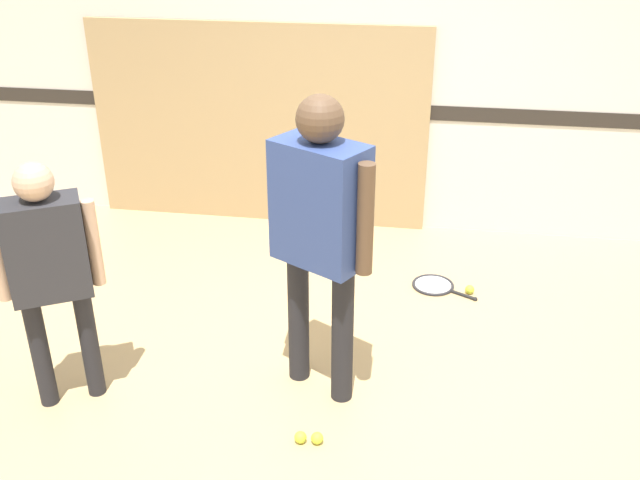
{
  "coord_description": "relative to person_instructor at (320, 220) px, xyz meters",
  "views": [
    {
      "loc": [
        0.41,
        -3.51,
        2.66
      ],
      "look_at": [
        -0.12,
        -0.15,
        0.97
      ],
      "focal_mm": 40.0,
      "sensor_mm": 36.0,
      "label": 1
    }
  ],
  "objects": [
    {
      "name": "ground_plane",
      "position": [
        0.12,
        0.15,
        -1.09
      ],
      "size": [
        16.0,
        16.0,
        0.0
      ],
      "primitive_type": "plane",
      "color": "tan"
    },
    {
      "name": "wall_back",
      "position": [
        0.12,
        2.35,
        0.51
      ],
      "size": [
        16.0,
        0.07,
        3.2
      ],
      "color": "silver",
      "rests_on": "ground_plane"
    },
    {
      "name": "wall_panel",
      "position": [
        -0.89,
        2.29,
        -0.23
      ],
      "size": [
        2.86,
        0.05,
        1.71
      ],
      "color": "tan",
      "rests_on": "ground_plane"
    },
    {
      "name": "person_instructor",
      "position": [
        0.0,
        0.0,
        0.0
      ],
      "size": [
        0.59,
        0.48,
        1.76
      ],
      "rotation": [
        0.0,
        0.0,
        -0.52
      ],
      "color": "#232328",
      "rests_on": "ground_plane"
    },
    {
      "name": "person_student_left",
      "position": [
        -1.4,
        -0.33,
        -0.19
      ],
      "size": [
        0.49,
        0.39,
        1.44
      ],
      "rotation": [
        0.0,
        0.0,
        0.51
      ],
      "color": "#232328",
      "rests_on": "ground_plane"
    },
    {
      "name": "racket_spare_on_floor",
      "position": [
        0.66,
        1.29,
        -1.08
      ],
      "size": [
        0.53,
        0.42,
        0.03
      ],
      "rotation": [
        0.0,
        0.0,
        5.8
      ],
      "color": "#28282D",
      "rests_on": "ground_plane"
    },
    {
      "name": "tennis_ball_near_instructor",
      "position": [
        -0.03,
        -0.49,
        -1.05
      ],
      "size": [
        0.07,
        0.07,
        0.07
      ],
      "primitive_type": "sphere",
      "color": "#CCE038",
      "rests_on": "ground_plane"
    },
    {
      "name": "tennis_ball_by_spare_racket",
      "position": [
        0.91,
        1.23,
        -1.05
      ],
      "size": [
        0.07,
        0.07,
        0.07
      ],
      "primitive_type": "sphere",
      "color": "#CCE038",
      "rests_on": "ground_plane"
    },
    {
      "name": "tennis_ball_stray_left",
      "position": [
        0.06,
        -0.49,
        -1.05
      ],
      "size": [
        0.07,
        0.07,
        0.07
      ],
      "primitive_type": "sphere",
      "color": "#CCE038",
      "rests_on": "ground_plane"
    }
  ]
}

